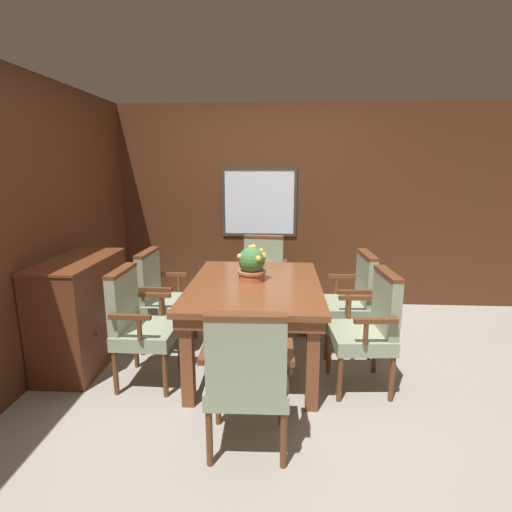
{
  "coord_description": "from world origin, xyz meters",
  "views": [
    {
      "loc": [
        0.13,
        -3.04,
        1.72
      ],
      "look_at": [
        -0.07,
        0.36,
        0.95
      ],
      "focal_mm": 28.0,
      "sensor_mm": 36.0,
      "label": 1
    }
  ],
  "objects_px": {
    "dining_table": "(255,294)",
    "chair_head_near": "(247,374)",
    "chair_head_far": "(262,274)",
    "chair_right_far": "(353,297)",
    "chair_left_far": "(161,294)",
    "sideboard_cabinet": "(81,312)",
    "chair_right_near": "(370,324)",
    "potted_plant": "(252,264)",
    "chair_left_near": "(138,321)"
  },
  "relations": [
    {
      "from": "chair_head_near",
      "to": "chair_left_far",
      "type": "bearing_deg",
      "value": -58.02
    },
    {
      "from": "dining_table",
      "to": "chair_head_near",
      "type": "distance_m",
      "value": 1.13
    },
    {
      "from": "dining_table",
      "to": "chair_head_near",
      "type": "xyz_separation_m",
      "value": [
        0.02,
        -1.12,
        -0.13
      ]
    },
    {
      "from": "dining_table",
      "to": "chair_right_far",
      "type": "relative_size",
      "value": 1.6
    },
    {
      "from": "chair_head_near",
      "to": "chair_head_far",
      "type": "distance_m",
      "value": 2.26
    },
    {
      "from": "chair_head_far",
      "to": "chair_left_far",
      "type": "relative_size",
      "value": 1.0
    },
    {
      "from": "chair_left_near",
      "to": "sideboard_cabinet",
      "type": "xyz_separation_m",
      "value": [
        -0.62,
        0.28,
        -0.05
      ]
    },
    {
      "from": "chair_head_far",
      "to": "chair_right_far",
      "type": "bearing_deg",
      "value": -36.9
    },
    {
      "from": "chair_right_far",
      "to": "chair_head_near",
      "type": "distance_m",
      "value": 1.71
    },
    {
      "from": "chair_left_near",
      "to": "chair_head_near",
      "type": "height_order",
      "value": "same"
    },
    {
      "from": "chair_right_near",
      "to": "chair_left_near",
      "type": "relative_size",
      "value": 1.0
    },
    {
      "from": "chair_right_far",
      "to": "chair_left_far",
      "type": "height_order",
      "value": "same"
    },
    {
      "from": "chair_right_near",
      "to": "chair_head_near",
      "type": "xyz_separation_m",
      "value": [
        -0.89,
        -0.81,
        0.0
      ]
    },
    {
      "from": "chair_left_near",
      "to": "chair_left_far",
      "type": "xyz_separation_m",
      "value": [
        -0.01,
        0.66,
        0.0
      ]
    },
    {
      "from": "chair_left_near",
      "to": "potted_plant",
      "type": "xyz_separation_m",
      "value": [
        0.88,
        0.42,
        0.37
      ]
    },
    {
      "from": "chair_head_far",
      "to": "sideboard_cabinet",
      "type": "xyz_separation_m",
      "value": [
        -1.54,
        -1.2,
        -0.05
      ]
    },
    {
      "from": "chair_right_far",
      "to": "potted_plant",
      "type": "distance_m",
      "value": 1.04
    },
    {
      "from": "chair_left_near",
      "to": "chair_left_far",
      "type": "relative_size",
      "value": 1.0
    },
    {
      "from": "chair_left_far",
      "to": "chair_right_near",
      "type": "bearing_deg",
      "value": -106.55
    },
    {
      "from": "chair_head_far",
      "to": "chair_left_near",
      "type": "bearing_deg",
      "value": -116.98
    },
    {
      "from": "chair_left_far",
      "to": "potted_plant",
      "type": "relative_size",
      "value": 3.04
    },
    {
      "from": "chair_left_near",
      "to": "chair_left_far",
      "type": "bearing_deg",
      "value": 2.06
    },
    {
      "from": "chair_head_far",
      "to": "chair_left_far",
      "type": "height_order",
      "value": "same"
    },
    {
      "from": "chair_right_far",
      "to": "chair_head_near",
      "type": "relative_size",
      "value": 1.0
    },
    {
      "from": "chair_head_near",
      "to": "chair_left_near",
      "type": "bearing_deg",
      "value": -41.27
    },
    {
      "from": "dining_table",
      "to": "chair_head_far",
      "type": "xyz_separation_m",
      "value": [
        0.02,
        1.14,
        -0.13
      ]
    },
    {
      "from": "chair_head_near",
      "to": "sideboard_cabinet",
      "type": "xyz_separation_m",
      "value": [
        -1.55,
        1.07,
        -0.05
      ]
    },
    {
      "from": "dining_table",
      "to": "chair_right_far",
      "type": "height_order",
      "value": "chair_right_far"
    },
    {
      "from": "chair_head_near",
      "to": "potted_plant",
      "type": "bearing_deg",
      "value": -88.55
    },
    {
      "from": "chair_right_far",
      "to": "chair_head_far",
      "type": "bearing_deg",
      "value": -134.85
    },
    {
      "from": "chair_left_near",
      "to": "sideboard_cabinet",
      "type": "height_order",
      "value": "sideboard_cabinet"
    },
    {
      "from": "chair_head_near",
      "to": "chair_head_far",
      "type": "bearing_deg",
      "value": -91.02
    },
    {
      "from": "sideboard_cabinet",
      "to": "dining_table",
      "type": "bearing_deg",
      "value": 2.04
    },
    {
      "from": "sideboard_cabinet",
      "to": "chair_right_far",
      "type": "bearing_deg",
      "value": 9.53
    },
    {
      "from": "chair_right_near",
      "to": "chair_head_far",
      "type": "bearing_deg",
      "value": -152.13
    },
    {
      "from": "potted_plant",
      "to": "sideboard_cabinet",
      "type": "distance_m",
      "value": 1.55
    },
    {
      "from": "dining_table",
      "to": "chair_head_near",
      "type": "bearing_deg",
      "value": -88.8
    },
    {
      "from": "dining_table",
      "to": "chair_right_far",
      "type": "xyz_separation_m",
      "value": [
        0.9,
        0.35,
        -0.13
      ]
    },
    {
      "from": "dining_table",
      "to": "chair_right_near",
      "type": "height_order",
      "value": "chair_right_near"
    },
    {
      "from": "chair_right_near",
      "to": "chair_right_far",
      "type": "bearing_deg",
      "value": 177.52
    },
    {
      "from": "potted_plant",
      "to": "chair_left_near",
      "type": "bearing_deg",
      "value": -154.36
    },
    {
      "from": "dining_table",
      "to": "chair_head_near",
      "type": "height_order",
      "value": "chair_head_near"
    },
    {
      "from": "chair_left_near",
      "to": "chair_left_far",
      "type": "height_order",
      "value": "same"
    },
    {
      "from": "potted_plant",
      "to": "chair_right_near",
      "type": "bearing_deg",
      "value": -22.46
    },
    {
      "from": "chair_right_near",
      "to": "chair_left_far",
      "type": "distance_m",
      "value": 1.94
    },
    {
      "from": "chair_left_near",
      "to": "sideboard_cabinet",
      "type": "relative_size",
      "value": 0.94
    },
    {
      "from": "chair_left_far",
      "to": "sideboard_cabinet",
      "type": "xyz_separation_m",
      "value": [
        -0.6,
        -0.38,
        -0.05
      ]
    },
    {
      "from": "chair_head_far",
      "to": "potted_plant",
      "type": "relative_size",
      "value": 3.04
    },
    {
      "from": "dining_table",
      "to": "potted_plant",
      "type": "xyz_separation_m",
      "value": [
        -0.03,
        0.08,
        0.24
      ]
    },
    {
      "from": "chair_head_far",
      "to": "dining_table",
      "type": "bearing_deg",
      "value": -85.82
    }
  ]
}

